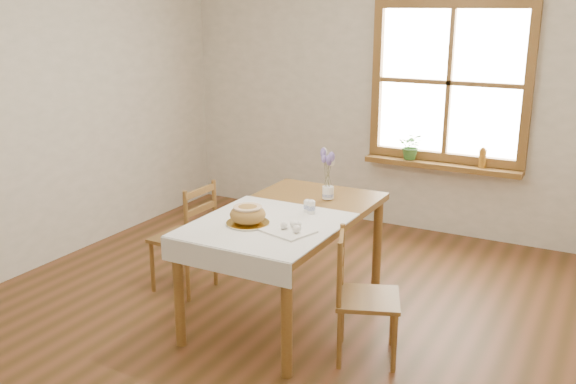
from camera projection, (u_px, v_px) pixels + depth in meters
name	position (u px, v px, depth m)	size (l,w,h in m)	color
ground	(267.00, 329.00, 4.37)	(5.00, 5.00, 0.00)	brown
room_walls	(265.00, 77.00, 3.90)	(4.60, 5.10, 2.65)	silver
window	(449.00, 83.00, 5.83)	(1.46, 0.08, 1.46)	brown
window_sill	(442.00, 165.00, 5.98)	(1.46, 0.20, 0.05)	brown
dining_table	(288.00, 225.00, 4.44)	(0.90, 1.60, 0.75)	brown
table_linen	(266.00, 225.00, 4.16)	(0.91, 0.99, 0.01)	white
chair_left	(183.00, 236.00, 4.90)	(0.40, 0.42, 0.86)	brown
chair_right	(368.00, 297.00, 3.93)	(0.38, 0.40, 0.82)	brown
bread_plate	(248.00, 223.00, 4.15)	(0.27, 0.27, 0.01)	white
bread_loaf	(248.00, 213.00, 4.13)	(0.23, 0.23, 0.13)	olive
egg_napkin	(288.00, 231.00, 4.02)	(0.29, 0.25, 0.01)	white
eggs	(288.00, 226.00, 4.01)	(0.22, 0.20, 0.05)	white
salt_shaker	(307.00, 205.00, 4.39)	(0.05, 0.05, 0.09)	white
pepper_shaker	(311.00, 207.00, 4.35)	(0.05, 0.05, 0.10)	white
flower_vase	(328.00, 194.00, 4.71)	(0.08, 0.08, 0.09)	white
lavender_bouquet	(328.00, 169.00, 4.66)	(0.15, 0.15, 0.28)	#665394
potted_plant	(411.00, 149.00, 6.08)	(0.23, 0.25, 0.20)	#3B702C
amber_bottle	(483.00, 157.00, 5.78)	(0.07, 0.07, 0.19)	#A76C1E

